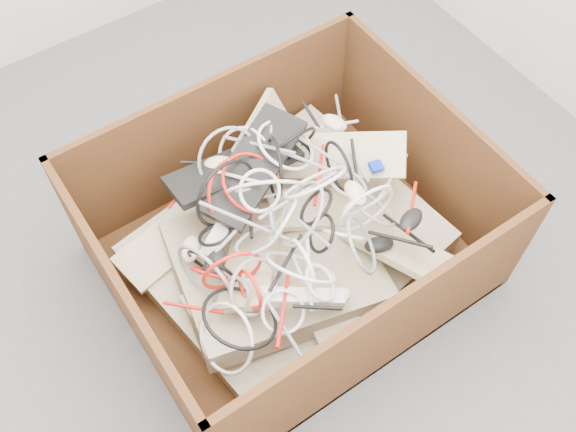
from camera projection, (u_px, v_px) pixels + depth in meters
ground at (261, 255)px, 2.48m from camera, size 3.00×3.00×0.00m
cardboard_box at (287, 247)px, 2.34m from camera, size 1.22×1.02×0.55m
keyboard_pile at (281, 215)px, 2.25m from camera, size 1.07×0.92×0.36m
mice_scatter at (305, 217)px, 2.14m from camera, size 0.78×0.67×0.20m
power_strip_left at (227, 222)px, 2.14m from camera, size 0.28×0.18×0.12m
power_strip_right at (302, 298)px, 2.02m from camera, size 0.26×0.18×0.09m
vga_plug at (376, 166)px, 2.26m from camera, size 0.05×0.05×0.03m
cable_tangle at (277, 215)px, 2.09m from camera, size 0.98×0.83×0.41m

